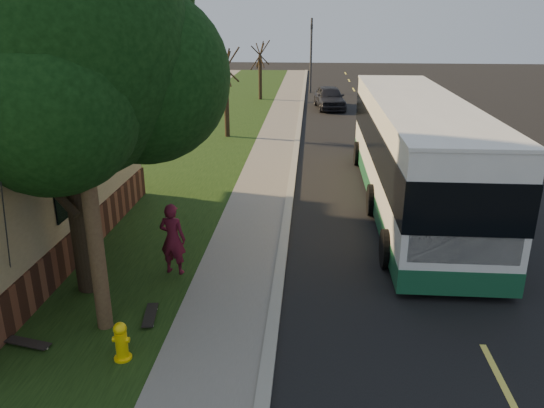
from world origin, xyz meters
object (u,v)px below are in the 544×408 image
at_px(fire_hydrant, 121,341).
at_px(dumpster, 46,171).
at_px(skateboard_main, 150,315).
at_px(bare_tree_near, 226,94).
at_px(skateboarder, 173,239).
at_px(distant_car, 330,97).
at_px(leafy_tree, 66,53).
at_px(transit_bus, 414,150).
at_px(utility_pole, 76,93).
at_px(bare_tree_far, 260,71).
at_px(traffic_signal, 311,50).
at_px(skateboard_spare, 28,343).

relative_size(fire_hydrant, dumpster, 0.45).
bearing_deg(skateboard_main, bare_tree_near, 93.44).
xyz_separation_m(skateboarder, distant_car, (4.29, 23.53, -0.22)).
xyz_separation_m(leafy_tree, bare_tree_near, (0.67, 15.35, -3.02)).
distance_m(transit_bus, skateboarder, 8.45).
height_order(utility_pole, skateboarder, utility_pole).
bearing_deg(dumpster, skateboard_main, -53.05).
height_order(leafy_tree, distant_car, leafy_tree).
bearing_deg(bare_tree_far, transit_bus, -71.94).
height_order(leafy_tree, dumpster, leafy_tree).
xyz_separation_m(fire_hydrant, traffic_signal, (3.10, 34.00, 2.73)).
height_order(leafy_tree, skateboard_spare, leafy_tree).
distance_m(bare_tree_far, skateboarder, 26.66).
bearing_deg(traffic_signal, leafy_tree, -98.47).
bearing_deg(distant_car, dumpster, -127.73).
bearing_deg(bare_tree_far, fire_hydrant, -89.24).
bearing_deg(skateboarder, fire_hydrant, 98.94).
relative_size(fire_hydrant, utility_pole, 0.08).
relative_size(transit_bus, distant_car, 3.00).
bearing_deg(leafy_tree, transit_bus, 37.31).
relative_size(bare_tree_far, transit_bus, 0.32).
height_order(utility_pole, bare_tree_far, utility_pole).
bearing_deg(fire_hydrant, dumpster, 122.37).
distance_m(transit_bus, distant_car, 18.25).
bearing_deg(skateboard_spare, leafy_tree, 82.47).
relative_size(bare_tree_near, skateboarder, 2.48).
distance_m(leafy_tree, transit_bus, 10.70).
distance_m(utility_pole, transit_bus, 11.00).
distance_m(transit_bus, dumpster, 12.54).
distance_m(fire_hydrant, distant_car, 27.25).
relative_size(bare_tree_far, skateboard_main, 4.32).
bearing_deg(skateboard_spare, fire_hydrant, -7.10).
bearing_deg(skateboarder, skateboard_main, 100.64).
bearing_deg(fire_hydrant, skateboard_main, 85.76).
distance_m(bare_tree_near, traffic_signal, 16.52).
xyz_separation_m(bare_tree_near, skateboard_spare, (-0.99, -17.76, -2.02)).
xyz_separation_m(traffic_signal, skateboarder, (-3.00, -30.63, -2.22)).
bearing_deg(distant_car, traffic_signal, 93.22).
xyz_separation_m(transit_bus, skateboard_main, (-6.41, -7.46, -1.69)).
bearing_deg(traffic_signal, dumpster, -110.23).
bearing_deg(skateboard_main, dumpster, 126.95).
height_order(skateboarder, distant_car, skateboarder).
distance_m(fire_hydrant, skateboarder, 3.41).
xyz_separation_m(skateboarder, skateboard_spare, (-1.99, -3.13, -0.81)).
xyz_separation_m(skateboard_main, distant_car, (4.29, 25.55, 0.59)).
bearing_deg(transit_bus, skateboarder, -139.69).
bearing_deg(utility_pole, leafy_tree, 117.60).
relative_size(bare_tree_near, distant_car, 1.02).
distance_m(skateboard_main, dumpster, 10.10).
height_order(bare_tree_far, transit_bus, bare_tree_far).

